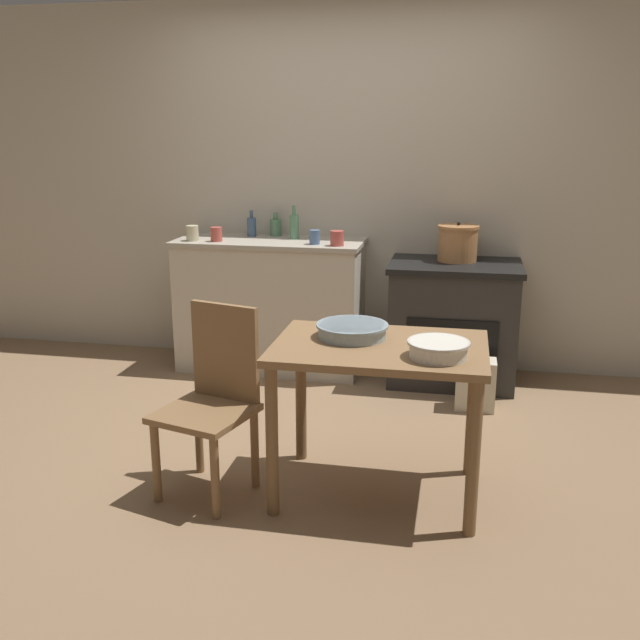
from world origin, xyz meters
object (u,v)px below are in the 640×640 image
(cup_center, at_px, (315,237))
(cup_center_right, at_px, (337,238))
(flour_sack, at_px, (475,384))
(stove, at_px, (453,322))
(mixing_bowl_small, at_px, (352,330))
(cup_center_left, at_px, (192,233))
(cup_mid_right, at_px, (216,234))
(chair, at_px, (214,396))
(bottle_left, at_px, (252,226))
(mixing_bowl_large, at_px, (438,348))
(bottle_far_left, at_px, (276,227))
(bottle_mid_left, at_px, (294,226))
(stock_pot, at_px, (458,243))
(work_table, at_px, (379,370))

(cup_center, relative_size, cup_center_right, 0.96)
(cup_center, bearing_deg, flour_sack, -20.13)
(stove, height_order, mixing_bowl_small, stove)
(cup_center_left, xyz_separation_m, cup_mid_right, (0.17, 0.01, -0.00))
(stove, xyz_separation_m, flour_sack, (0.16, -0.50, -0.26))
(chair, distance_m, bottle_left, 2.04)
(mixing_bowl_large, relative_size, bottle_far_left, 1.62)
(flour_sack, height_order, bottle_left, bottle_left)
(bottle_mid_left, bearing_deg, mixing_bowl_small, -68.12)
(bottle_far_left, bearing_deg, chair, -83.89)
(bottle_far_left, bearing_deg, cup_center_left, -146.19)
(chair, distance_m, stock_pot, 2.18)
(mixing_bowl_large, bearing_deg, flour_sack, 81.21)
(work_table, height_order, stock_pot, stock_pot)
(flour_sack, bearing_deg, work_table, -111.88)
(mixing_bowl_large, xyz_separation_m, bottle_left, (-1.41, 1.97, 0.22))
(stove, relative_size, cup_center, 9.13)
(stock_pot, bearing_deg, cup_mid_right, -173.66)
(flour_sack, distance_m, cup_center, 1.43)
(mixing_bowl_large, height_order, cup_center_right, cup_center_right)
(bottle_left, relative_size, bottle_mid_left, 0.79)
(bottle_left, bearing_deg, bottle_far_left, 19.00)
(chair, distance_m, cup_mid_right, 1.82)
(work_table, xyz_separation_m, cup_center_right, (-0.47, 1.53, 0.36))
(stove, bearing_deg, bottle_mid_left, 174.72)
(chair, bearing_deg, bottle_mid_left, 106.97)
(mixing_bowl_small, bearing_deg, flour_sack, 60.56)
(stock_pot, xyz_separation_m, cup_mid_right, (-1.63, -0.18, 0.04))
(work_table, bearing_deg, cup_center_right, 107.02)
(bottle_far_left, bearing_deg, cup_center_right, -34.62)
(stove, xyz_separation_m, cup_mid_right, (-1.63, -0.11, 0.57))
(bottle_mid_left, bearing_deg, bottle_left, 169.16)
(bottle_far_left, bearing_deg, mixing_bowl_large, -58.39)
(flour_sack, bearing_deg, chair, -134.39)
(mixing_bowl_small, bearing_deg, mixing_bowl_large, -29.28)
(stock_pot, height_order, cup_center, stock_pot)
(flour_sack, distance_m, bottle_mid_left, 1.66)
(stove, bearing_deg, chair, -121.48)
(bottle_mid_left, xyz_separation_m, cup_center_left, (-0.67, -0.22, -0.04))
(flour_sack, relative_size, stock_pot, 1.16)
(chair, relative_size, cup_center, 9.40)
(cup_center_right, bearing_deg, work_table, -72.98)
(work_table, height_order, bottle_far_left, bottle_far_left)
(cup_center_right, bearing_deg, cup_center_left, 179.13)
(cup_center_right, bearing_deg, chair, -100.42)
(mixing_bowl_large, bearing_deg, mixing_bowl_small, 150.72)
(mixing_bowl_large, xyz_separation_m, bottle_far_left, (-1.25, 2.03, 0.21))
(flour_sack, xyz_separation_m, bottle_mid_left, (-1.28, 0.60, 0.87))
(work_table, height_order, bottle_left, bottle_left)
(work_table, bearing_deg, chair, -172.75)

